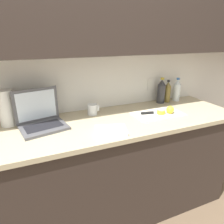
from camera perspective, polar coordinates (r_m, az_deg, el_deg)
ground_plane at (r=2.11m, az=-3.58°, el=-26.70°), size 12.00×12.00×0.00m
wall_back at (r=1.67m, az=-7.90°, el=20.73°), size 5.20×0.38×2.60m
counter_unit at (r=1.79m, az=-4.53°, el=-16.57°), size 2.44×0.66×0.92m
laptop at (r=1.57m, az=-19.70°, el=-1.65°), size 0.37×0.32×0.28m
cutting_board at (r=1.77m, az=13.00°, el=-0.57°), size 0.43×0.24×0.01m
knife at (r=1.75m, az=11.03°, el=-0.19°), size 0.27×0.08×0.02m
lemon_half_cut at (r=1.77m, az=13.82°, el=0.04°), size 0.07×0.07×0.04m
lemon_whole_beside at (r=1.80m, az=16.28°, el=0.65°), size 0.06×0.06×0.06m
bottle_green_soda at (r=2.07m, az=13.89°, el=5.70°), size 0.08×0.08×0.26m
bottle_oil_tall at (r=2.12m, az=15.58°, el=5.51°), size 0.06×0.06×0.23m
bottle_water_clear at (r=2.19m, az=18.02°, el=5.89°), size 0.07×0.07×0.24m
measuring_cup at (r=1.72m, az=-5.61°, el=0.78°), size 0.10×0.08×0.09m
paper_towel_roll at (r=1.67m, az=-27.91°, el=1.03°), size 0.12×0.12×0.27m
dish_towel at (r=1.41m, az=-0.34°, el=-5.31°), size 0.26×0.21×0.02m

